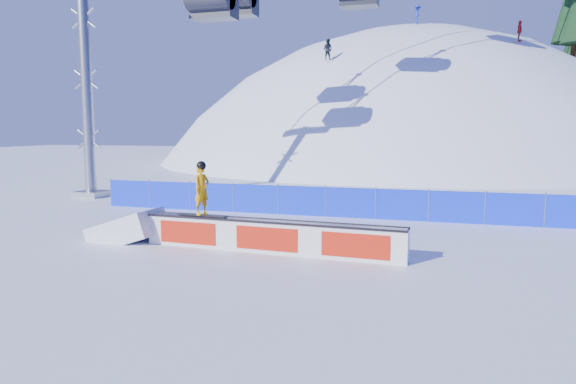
% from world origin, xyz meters
% --- Properties ---
extents(ground, '(160.00, 160.00, 0.00)m').
position_xyz_m(ground, '(0.00, 0.00, 0.00)').
color(ground, white).
rests_on(ground, ground).
extents(snow_hill, '(64.00, 64.00, 64.00)m').
position_xyz_m(snow_hill, '(0.00, 42.00, -18.00)').
color(snow_hill, white).
rests_on(snow_hill, ground).
extents(safety_fence, '(22.05, 0.05, 1.30)m').
position_xyz_m(safety_fence, '(0.00, 4.50, 0.60)').
color(safety_fence, '#0C2BF0').
rests_on(safety_fence, ground).
extents(rail_box, '(7.79, 0.95, 0.93)m').
position_xyz_m(rail_box, '(-1.22, -1.82, 0.46)').
color(rail_box, white).
rests_on(rail_box, ground).
extents(snow_ramp, '(2.35, 1.54, 1.42)m').
position_xyz_m(snow_ramp, '(-6.06, -1.57, 0.00)').
color(snow_ramp, white).
rests_on(snow_ramp, ground).
extents(snowboarder, '(1.57, 0.64, 1.63)m').
position_xyz_m(snowboarder, '(-3.37, -1.71, 1.73)').
color(snowboarder, black).
rests_on(snowboarder, rail_box).
extents(distant_skiers, '(21.38, 10.37, 8.06)m').
position_xyz_m(distant_skiers, '(3.82, 30.39, 11.07)').
color(distant_skiers, black).
rests_on(distant_skiers, ground).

